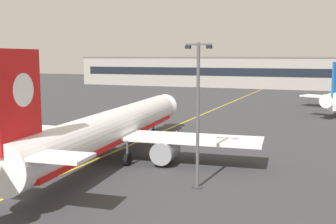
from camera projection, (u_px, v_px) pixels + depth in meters
ground_plane at (5, 200)px, 32.47m from camera, size 400.00×400.00×0.00m
taxiway_centreline at (156, 134)px, 60.14m from camera, size 2.71×179.99×0.01m
airliner_foreground at (111, 129)px, 44.84m from camera, size 32.31×41.52×11.65m
apron_lamp_post at (198, 113)px, 34.74m from camera, size 2.24×0.90×12.24m
safety_cone_by_nose_gear at (176, 132)px, 60.32m from camera, size 0.44×0.44×0.55m
terminal_building at (282, 73)px, 145.31m from camera, size 154.03×12.40×11.02m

